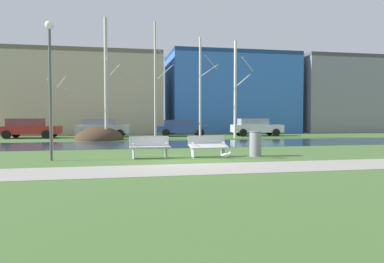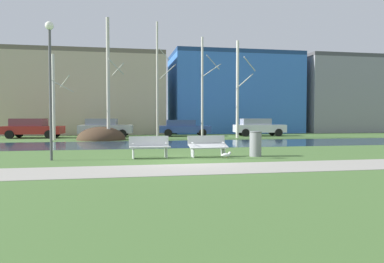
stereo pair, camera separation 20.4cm
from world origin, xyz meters
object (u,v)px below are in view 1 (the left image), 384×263
bench_left (150,146)px  parked_van_nearest_red (29,128)px  parked_sedan_second_silver (102,127)px  parked_wagon_fourth_white (256,127)px  trash_bin (255,143)px  bench_right (208,145)px  parked_hatch_third_blue (181,128)px  seagull (227,155)px  streetlamp (50,67)px

bench_left → parked_van_nearest_red: size_ratio=0.36×
parked_sedan_second_silver → parked_wagon_fourth_white: parked_sedan_second_silver is taller
trash_bin → bench_right: bearing=175.2°
trash_bin → parked_sedan_second_silver: (-6.86, 15.97, 0.25)m
parked_van_nearest_red → parked_hatch_third_blue: bearing=2.0°
parked_hatch_third_blue → seagull: bearing=-93.4°
streetlamp → bench_left: bearing=0.9°
bench_left → parked_sedan_second_silver: (-2.48, 15.80, 0.32)m
parked_sedan_second_silver → parked_wagon_fourth_white: size_ratio=1.00×
parked_van_nearest_red → parked_sedan_second_silver: size_ratio=1.02×
bench_right → parked_wagon_fourth_white: parked_wagon_fourth_white is taller
bench_left → bench_right: size_ratio=1.00×
bench_left → parked_wagon_fourth_white: size_ratio=0.37×
bench_right → parked_van_nearest_red: parked_van_nearest_red is taller
bench_left → parked_wagon_fourth_white: parked_wagon_fourth_white is taller
seagull → streetlamp: 7.54m
parked_sedan_second_silver → trash_bin: bearing=-66.7°
seagull → parked_van_nearest_red: bearing=124.5°
parked_wagon_fourth_white → parked_van_nearest_red: bearing=178.6°
bench_right → parked_van_nearest_red: (-10.33, 15.37, 0.32)m
seagull → streetlamp: (-6.73, 0.52, 3.36)m
bench_right → bench_left: bearing=-180.0°
bench_right → parked_van_nearest_red: bearing=123.9°
bench_left → streetlamp: 4.78m
parked_van_nearest_red → parked_sedan_second_silver: bearing=4.5°
bench_left → parked_sedan_second_silver: size_ratio=0.37×
trash_bin → seagull: size_ratio=2.43×
seagull → streetlamp: streetlamp is taller
parked_sedan_second_silver → parked_hatch_third_blue: 6.47m
trash_bin → parked_wagon_fourth_white: parked_wagon_fourth_white is taller
parked_sedan_second_silver → parked_wagon_fourth_white: bearing=-3.9°
bench_right → parked_hatch_third_blue: size_ratio=0.37×
parked_wagon_fourth_white → bench_left: bearing=-124.7°
trash_bin → parked_hatch_third_blue: (-0.39, 15.96, 0.19)m
parked_sedan_second_silver → seagull: bearing=-71.4°
parked_sedan_second_silver → streetlamp: bearing=-94.4°
bench_right → seagull: size_ratio=3.81×
parked_van_nearest_red → parked_sedan_second_silver: parked_van_nearest_red is taller
parked_hatch_third_blue → parked_wagon_fourth_white: (6.33, -0.87, 0.05)m
parked_van_nearest_red → parked_hatch_third_blue: (11.94, 0.42, -0.06)m
seagull → parked_sedan_second_silver: 17.29m
parked_hatch_third_blue → bench_right: bearing=-95.8°
bench_left → parked_sedan_second_silver: bearing=98.9°
seagull → parked_hatch_third_blue: size_ratio=0.10×
parked_van_nearest_red → parked_sedan_second_silver: 5.49m
bench_right → parked_sedan_second_silver: bearing=107.1°
bench_right → streetlamp: 6.80m
streetlamp → parked_hatch_third_blue: streetlamp is taller
seagull → bench_right: bearing=138.0°
bench_left → seagull: bench_left is taller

